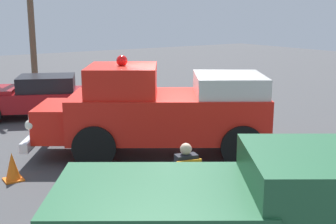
{
  "coord_description": "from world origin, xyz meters",
  "views": [
    {
      "loc": [
        -9.28,
        6.52,
        3.63
      ],
      "look_at": [
        -0.12,
        0.44,
        1.14
      ],
      "focal_mm": 47.1,
      "sensor_mm": 36.0,
      "label": 1
    }
  ],
  "objects_px": {
    "parked_pickup": "(236,219)",
    "lawn_chair_by_car": "(244,112)",
    "classic_hot_rod": "(37,96)",
    "lawn_chair_near_truck": "(187,180)",
    "utility_pole": "(31,11)",
    "lawn_chair_spare": "(92,86)",
    "traffic_cone": "(12,167)",
    "spectator_seated": "(184,172)",
    "vintage_fire_truck": "(159,110)"
  },
  "relations": [
    {
      "from": "lawn_chair_by_car",
      "to": "lawn_chair_near_truck",
      "type": "bearing_deg",
      "value": 126.81
    },
    {
      "from": "classic_hot_rod",
      "to": "lawn_chair_by_car",
      "type": "relative_size",
      "value": 4.64
    },
    {
      "from": "lawn_chair_by_car",
      "to": "spectator_seated",
      "type": "distance_m",
      "value": 6.01
    },
    {
      "from": "classic_hot_rod",
      "to": "lawn_chair_near_truck",
      "type": "bearing_deg",
      "value": 179.61
    },
    {
      "from": "lawn_chair_near_truck",
      "to": "lawn_chair_spare",
      "type": "bearing_deg",
      "value": -15.17
    },
    {
      "from": "traffic_cone",
      "to": "lawn_chair_by_car",
      "type": "bearing_deg",
      "value": -87.28
    },
    {
      "from": "parked_pickup",
      "to": "lawn_chair_near_truck",
      "type": "bearing_deg",
      "value": -20.73
    },
    {
      "from": "classic_hot_rod",
      "to": "traffic_cone",
      "type": "relative_size",
      "value": 7.46
    },
    {
      "from": "vintage_fire_truck",
      "to": "lawn_chair_near_truck",
      "type": "distance_m",
      "value": 3.42
    },
    {
      "from": "vintage_fire_truck",
      "to": "lawn_chair_near_truck",
      "type": "bearing_deg",
      "value": 156.29
    },
    {
      "from": "utility_pole",
      "to": "spectator_seated",
      "type": "bearing_deg",
      "value": 175.29
    },
    {
      "from": "parked_pickup",
      "to": "spectator_seated",
      "type": "xyz_separation_m",
      "value": [
        2.41,
        -0.9,
        -0.29
      ]
    },
    {
      "from": "vintage_fire_truck",
      "to": "lawn_chair_by_car",
      "type": "height_order",
      "value": "vintage_fire_truck"
    },
    {
      "from": "vintage_fire_truck",
      "to": "lawn_chair_by_car",
      "type": "bearing_deg",
      "value": -80.61
    },
    {
      "from": "lawn_chair_near_truck",
      "to": "classic_hot_rod",
      "type": "bearing_deg",
      "value": -0.39
    },
    {
      "from": "classic_hot_rod",
      "to": "utility_pole",
      "type": "distance_m",
      "value": 4.62
    },
    {
      "from": "classic_hot_rod",
      "to": "parked_pickup",
      "type": "bearing_deg",
      "value": 175.32
    },
    {
      "from": "lawn_chair_by_car",
      "to": "lawn_chair_spare",
      "type": "distance_m",
      "value": 7.47
    },
    {
      "from": "lawn_chair_by_car",
      "to": "spectator_seated",
      "type": "height_order",
      "value": "spectator_seated"
    },
    {
      "from": "lawn_chair_near_truck",
      "to": "utility_pole",
      "type": "xyz_separation_m",
      "value": [
        12.45,
        -1.05,
        3.08
      ]
    },
    {
      "from": "lawn_chair_spare",
      "to": "spectator_seated",
      "type": "distance_m",
      "value": 11.14
    },
    {
      "from": "spectator_seated",
      "to": "lawn_chair_spare",
      "type": "bearing_deg",
      "value": -15.17
    },
    {
      "from": "classic_hot_rod",
      "to": "parked_pickup",
      "type": "distance_m",
      "value": 11.35
    },
    {
      "from": "parked_pickup",
      "to": "traffic_cone",
      "type": "bearing_deg",
      "value": 14.49
    },
    {
      "from": "lawn_chair_by_car",
      "to": "lawn_chair_spare",
      "type": "height_order",
      "value": "same"
    },
    {
      "from": "lawn_chair_near_truck",
      "to": "traffic_cone",
      "type": "xyz_separation_m",
      "value": [
        3.32,
        2.31,
        -0.28
      ]
    },
    {
      "from": "classic_hot_rod",
      "to": "lawn_chair_by_car",
      "type": "bearing_deg",
      "value": -137.95
    },
    {
      "from": "lawn_chair_spare",
      "to": "traffic_cone",
      "type": "height_order",
      "value": "lawn_chair_spare"
    },
    {
      "from": "lawn_chair_spare",
      "to": "utility_pole",
      "type": "distance_m",
      "value": 3.95
    },
    {
      "from": "spectator_seated",
      "to": "utility_pole",
      "type": "bearing_deg",
      "value": -4.71
    },
    {
      "from": "parked_pickup",
      "to": "traffic_cone",
      "type": "relative_size",
      "value": 7.88
    },
    {
      "from": "lawn_chair_by_car",
      "to": "parked_pickup",
      "type": "bearing_deg",
      "value": 135.93
    },
    {
      "from": "utility_pole",
      "to": "vintage_fire_truck",
      "type": "bearing_deg",
      "value": -178.16
    },
    {
      "from": "parked_pickup",
      "to": "lawn_chair_by_car",
      "type": "xyz_separation_m",
      "value": [
        5.95,
        -5.76,
        -0.4
      ]
    },
    {
      "from": "classic_hot_rod",
      "to": "traffic_cone",
      "type": "height_order",
      "value": "classic_hot_rod"
    },
    {
      "from": "traffic_cone",
      "to": "utility_pole",
      "type": "bearing_deg",
      "value": -20.23
    },
    {
      "from": "vintage_fire_truck",
      "to": "traffic_cone",
      "type": "relative_size",
      "value": 9.72
    },
    {
      "from": "parked_pickup",
      "to": "spectator_seated",
      "type": "bearing_deg",
      "value": -20.43
    },
    {
      "from": "lawn_chair_near_truck",
      "to": "lawn_chair_by_car",
      "type": "bearing_deg",
      "value": -53.19
    },
    {
      "from": "lawn_chair_by_car",
      "to": "spectator_seated",
      "type": "relative_size",
      "value": 0.79
    },
    {
      "from": "vintage_fire_truck",
      "to": "classic_hot_rod",
      "type": "distance_m",
      "value": 6.1
    },
    {
      "from": "vintage_fire_truck",
      "to": "lawn_chair_near_truck",
      "type": "relative_size",
      "value": 6.05
    },
    {
      "from": "lawn_chair_near_truck",
      "to": "lawn_chair_by_car",
      "type": "relative_size",
      "value": 1.0
    },
    {
      "from": "parked_pickup",
      "to": "lawn_chair_by_car",
      "type": "distance_m",
      "value": 8.29
    },
    {
      "from": "lawn_chair_by_car",
      "to": "traffic_cone",
      "type": "height_order",
      "value": "lawn_chair_by_car"
    },
    {
      "from": "lawn_chair_spare",
      "to": "lawn_chair_by_car",
      "type": "bearing_deg",
      "value": -164.9
    },
    {
      "from": "utility_pole",
      "to": "traffic_cone",
      "type": "relative_size",
      "value": 11.12
    },
    {
      "from": "vintage_fire_truck",
      "to": "lawn_chair_spare",
      "type": "distance_m",
      "value": 7.99
    },
    {
      "from": "parked_pickup",
      "to": "lawn_chair_by_car",
      "type": "relative_size",
      "value": 4.9
    },
    {
      "from": "parked_pickup",
      "to": "lawn_chair_near_truck",
      "type": "xyz_separation_m",
      "value": [
        2.29,
        -0.87,
        -0.4
      ]
    }
  ]
}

